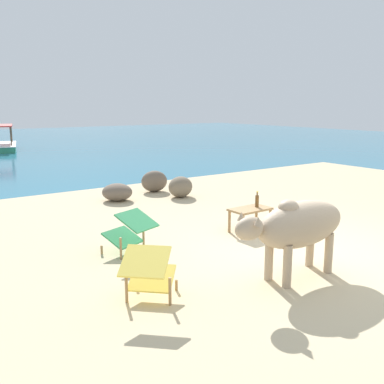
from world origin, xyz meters
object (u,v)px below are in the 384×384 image
Objects in this scene: cow at (298,225)px; deck_chair_far at (149,271)px; low_bench_table at (250,212)px; boat_green at (4,145)px; deck_chair_near at (130,230)px; bottle at (257,201)px.

cow reaches higher than deck_chair_far.
boat_green is (-0.46, 18.16, -0.12)m from low_bench_table.
cow is at bearing -116.92° from low_bench_table.
cow is 2.57m from deck_chair_near.
low_bench_table is 0.25m from bottle.
bottle is at bearing -114.16° from deck_chair_near.
low_bench_table is 2.60× the size of bottle.
deck_chair_near is 0.24× the size of boat_green.
deck_chair_near is 18.11m from boat_green.
deck_chair_near is at bearing -57.64° from cow.
bottle is 3.44m from deck_chair_far.
low_bench_table is at bearing -179.41° from bottle.
boat_green reaches higher than deck_chair_near.
low_bench_table is (0.94, 1.95, -0.36)m from cow.
boat_green is at bearing 90.21° from low_bench_table.
boat_green is at bearing -26.60° from deck_chair_near.
bottle is at bearing -0.67° from low_bench_table.
deck_chair_far is (-3.10, -1.48, -0.17)m from bottle.
cow is 6.56× the size of bottle.
boat_green reaches higher than deck_chair_far.
deck_chair_near is (-2.36, 0.16, 0.02)m from low_bench_table.
deck_chair_near is at bearing 23.50° from deck_chair_far.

